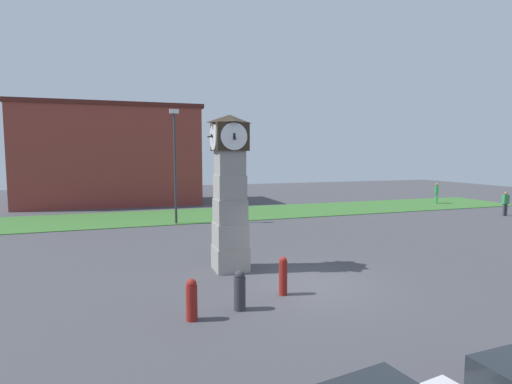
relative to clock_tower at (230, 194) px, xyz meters
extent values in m
plane|color=#424247|center=(1.92, -2.30, -2.64)|extent=(81.10, 81.10, 0.00)
cube|color=gray|center=(0.00, 0.00, -2.23)|extent=(1.11, 1.11, 0.82)
cube|color=gray|center=(0.00, 0.00, -1.41)|extent=(1.06, 1.06, 0.82)
cube|color=gray|center=(0.00, 0.00, -0.59)|extent=(1.00, 1.00, 0.82)
cube|color=gray|center=(0.00, 0.00, 0.22)|extent=(0.95, 0.95, 0.82)
cube|color=gray|center=(0.00, 0.00, 1.04)|extent=(0.89, 0.89, 0.82)
cube|color=#2D2316|center=(0.00, 0.00, 1.92)|extent=(1.08, 1.08, 0.93)
cylinder|color=white|center=(0.00, 0.56, 1.92)|extent=(0.88, 0.04, 0.88)
cube|color=black|center=(0.00, 0.59, 1.92)|extent=(0.06, 0.14, 0.19)
cube|color=black|center=(0.00, 0.59, 1.92)|extent=(0.04, 0.31, 0.19)
cylinder|color=white|center=(0.00, -0.56, 1.92)|extent=(0.88, 0.04, 0.88)
cube|color=black|center=(0.00, -0.59, 1.92)|extent=(0.06, 0.05, 0.20)
cube|color=black|center=(0.00, -0.59, 1.92)|extent=(0.04, 0.29, 0.23)
cylinder|color=white|center=(0.56, 0.00, 1.92)|extent=(0.04, 0.88, 0.88)
cube|color=black|center=(0.59, 0.00, 1.92)|extent=(0.20, 0.06, 0.10)
cube|color=black|center=(0.59, 0.00, 1.92)|extent=(0.21, 0.04, 0.30)
cylinder|color=white|center=(-0.56, 0.00, 1.92)|extent=(0.04, 0.88, 0.88)
cube|color=black|center=(-0.59, 0.00, 1.92)|extent=(0.14, 0.06, 0.19)
cube|color=black|center=(-0.59, 0.00, 1.92)|extent=(0.33, 0.04, 0.05)
pyramid|color=#2D2316|center=(0.00, 0.00, 2.52)|extent=(1.13, 1.13, 0.28)
cylinder|color=maroon|center=(-2.00, -3.79, -2.21)|extent=(0.27, 0.27, 0.86)
sphere|color=maroon|center=(-2.00, -3.79, -1.74)|extent=(0.25, 0.25, 0.25)
cylinder|color=#333338|center=(-0.72, -3.54, -2.21)|extent=(0.30, 0.30, 0.86)
sphere|color=#333338|center=(-0.72, -3.54, -1.74)|extent=(0.27, 0.27, 0.27)
cylinder|color=maroon|center=(0.76, -2.88, -2.16)|extent=(0.24, 0.24, 0.96)
sphere|color=maroon|center=(0.76, -2.88, -1.64)|extent=(0.21, 0.21, 0.21)
cylinder|color=#3F3F47|center=(20.06, 6.01, -2.25)|extent=(0.14, 0.14, 0.78)
cylinder|color=#3F3F47|center=(20.26, 5.99, -2.25)|extent=(0.14, 0.14, 0.78)
cube|color=#338C4C|center=(20.16, 6.00, -1.56)|extent=(0.42, 0.27, 0.59)
sphere|color=#8C664C|center=(20.16, 6.00, -1.17)|extent=(0.21, 0.21, 0.21)
cylinder|color=#338C4C|center=(20.73, 12.58, -2.22)|extent=(0.14, 0.14, 0.83)
cylinder|color=#338C4C|center=(20.63, 12.41, -2.22)|extent=(0.14, 0.14, 0.83)
cube|color=#338C4C|center=(20.68, 12.50, -1.50)|extent=(0.41, 0.47, 0.62)
sphere|color=#8C664C|center=(20.68, 12.50, -1.08)|extent=(0.22, 0.22, 0.22)
cylinder|color=#333338|center=(-0.51, 9.86, 0.49)|extent=(0.14, 0.14, 6.26)
cube|color=silver|center=(-0.51, 9.86, 3.74)|extent=(0.50, 0.24, 0.24)
cube|color=maroon|center=(-4.00, 21.08, 1.14)|extent=(13.66, 6.49, 7.55)
cube|color=#4F1E1B|center=(-4.00, 21.08, 5.07)|extent=(14.07, 6.68, 0.30)
cube|color=#386B2D|center=(1.69, 12.57, -2.62)|extent=(48.66, 6.25, 0.04)
camera|label=1|loc=(-3.55, -13.04, 1.33)|focal=28.00mm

